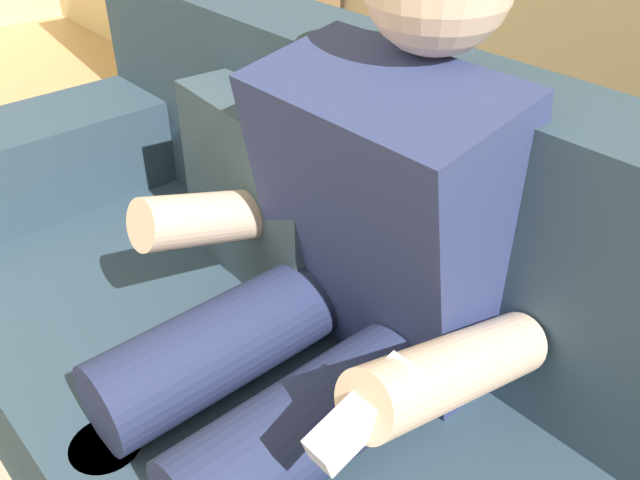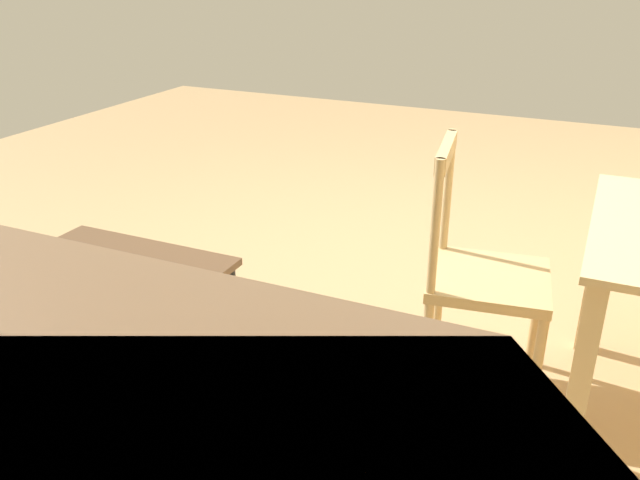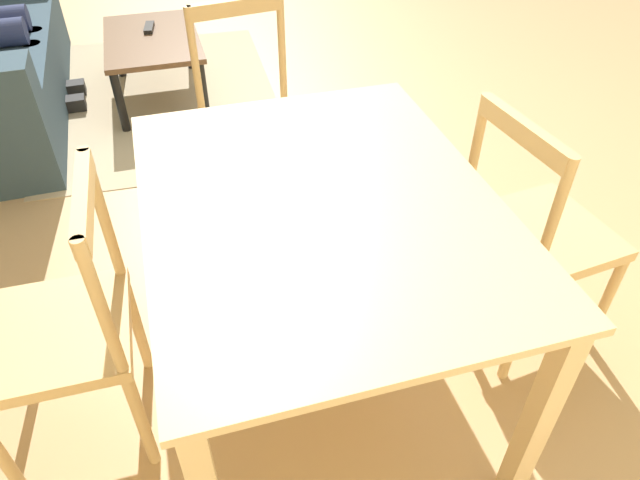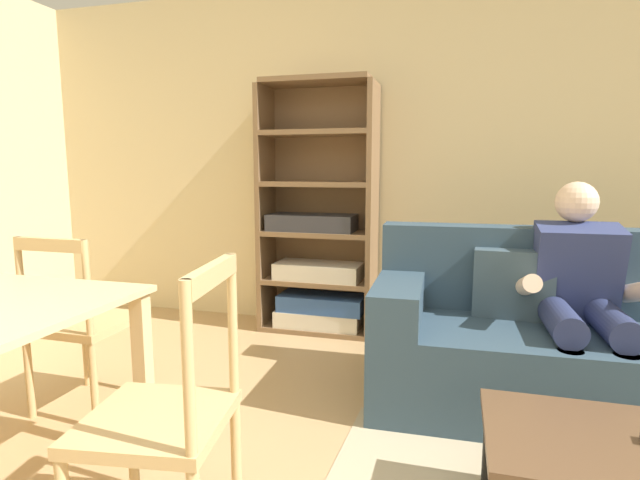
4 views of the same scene
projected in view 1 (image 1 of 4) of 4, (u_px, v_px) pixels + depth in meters
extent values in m
cube|color=#2D4251|center=(320.00, 475.00, 1.23)|extent=(2.06, 0.86, 0.43)
cube|color=#2D4251|center=(455.00, 206.00, 1.14)|extent=(2.05, 0.25, 0.47)
cube|color=#2D4251|center=(70.00, 151.00, 1.61)|extent=(0.26, 0.82, 0.21)
cube|color=#374A56|center=(266.00, 194.00, 1.28)|extent=(0.41, 0.16, 0.36)
cube|color=navy|center=(390.00, 222.00, 1.08)|extent=(0.41, 0.32, 0.53)
cylinder|color=navy|center=(223.00, 344.00, 1.10)|extent=(0.16, 0.44, 0.15)
cylinder|color=navy|center=(311.00, 423.00, 0.96)|extent=(0.16, 0.44, 0.15)
cylinder|color=beige|center=(228.00, 217.00, 1.18)|extent=(0.10, 0.35, 0.19)
cylinder|color=beige|center=(451.00, 370.00, 0.87)|extent=(0.10, 0.35, 0.19)
cube|color=white|center=(364.00, 412.00, 0.76)|extent=(0.04, 0.15, 0.08)
cube|color=brown|center=(240.00, 140.00, 2.85)|extent=(0.78, 0.36, 0.04)
cube|color=brown|center=(234.00, 56.00, 2.64)|extent=(0.78, 0.36, 0.04)
cube|color=beige|center=(236.00, 125.00, 2.78)|extent=(0.64, 0.29, 0.12)
cube|color=#2D5193|center=(238.00, 100.00, 2.70)|extent=(0.64, 0.30, 0.12)
cube|color=beige|center=(230.00, 38.00, 2.58)|extent=(0.64, 0.30, 0.12)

